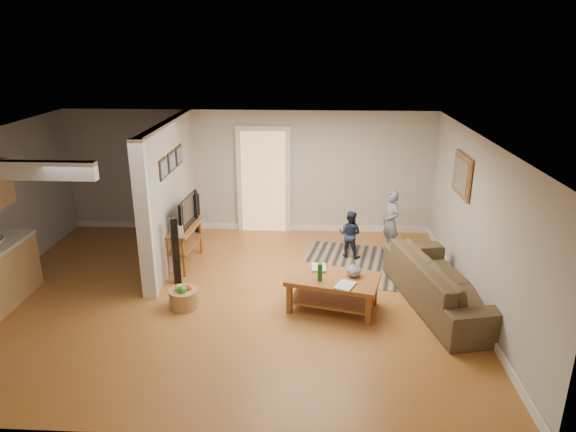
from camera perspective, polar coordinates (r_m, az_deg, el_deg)
The scene contains 11 objects.
ground at distance 8.23m, azimuth -6.69°, elevation -8.81°, with size 7.50×7.50×0.00m, color #9C6527.
room_shell at distance 8.30m, azimuth -13.88°, elevation 1.89°, with size 7.54×6.02×2.52m.
area_rug at distance 9.30m, azimuth 9.17°, elevation -5.45°, with size 2.46×1.80×0.01m, color black.
sofa at distance 8.28m, azimuth 16.68°, elevation -9.39°, with size 2.54×0.99×0.74m, color #483F24.
coffee_table at distance 7.69m, azimuth 5.18°, elevation -7.52°, with size 1.47×1.07×0.78m.
tv_console at distance 9.19m, azimuth -11.46°, elevation -1.48°, with size 0.52×1.19×1.00m.
speaker_left at distance 8.56m, azimuth -12.40°, elevation -3.80°, with size 0.11×0.11×1.14m, color black.
speaker_right at distance 10.42m, azimuth -10.06°, elevation -0.01°, with size 0.09×0.09×0.93m, color black.
toy_basket at distance 7.95m, azimuth -11.50°, elevation -8.87°, with size 0.43×0.43×0.39m.
child at distance 10.00m, azimuth 11.11°, elevation -3.80°, with size 0.43×0.28×1.19m, color gray.
toddler at distance 9.62m, azimuth 6.79°, elevation -4.49°, with size 0.43×0.34×0.89m, color #1E2740.
Camera 1 is at (1.31, -7.15, 3.86)m, focal length 32.00 mm.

